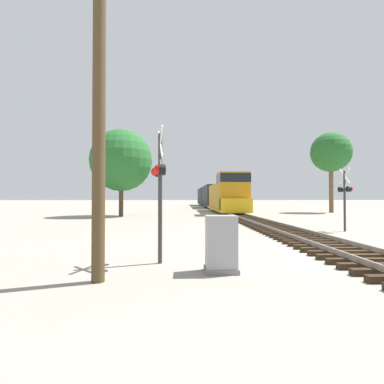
% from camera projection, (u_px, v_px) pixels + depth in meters
% --- Properties ---
extents(ground_plane, '(400.00, 400.00, 0.00)m').
position_uv_depth(ground_plane, '(344.00, 254.00, 9.80)').
color(ground_plane, gray).
extents(rail_track_bed, '(2.60, 160.00, 0.31)m').
position_uv_depth(rail_track_bed, '(344.00, 250.00, 9.81)').
color(rail_track_bed, black).
rests_on(rail_track_bed, ground).
extents(freight_train, '(3.13, 48.78, 4.46)m').
position_uv_depth(freight_train, '(213.00, 196.00, 53.12)').
color(freight_train, '#B77A14').
rests_on(freight_train, ground).
extents(crossing_signal_near, '(0.49, 1.01, 3.82)m').
position_uv_depth(crossing_signal_near, '(159.00, 180.00, 8.43)').
color(crossing_signal_near, '#333333').
rests_on(crossing_signal_near, ground).
extents(crossing_signal_far, '(0.40, 1.01, 3.46)m').
position_uv_depth(crossing_signal_far, '(345.00, 193.00, 16.31)').
color(crossing_signal_far, '#333333').
rests_on(crossing_signal_far, ground).
extents(relay_cabinet, '(0.83, 0.68, 1.40)m').
position_uv_depth(relay_cabinet, '(221.00, 244.00, 7.42)').
color(relay_cabinet, slate).
rests_on(relay_cabinet, ground).
extents(utility_pole, '(1.80, 0.29, 8.30)m').
position_uv_depth(utility_pole, '(99.00, 88.00, 6.63)').
color(utility_pole, '#4C3A23').
rests_on(utility_pole, ground).
extents(tree_far_right, '(6.10, 6.10, 8.57)m').
position_uv_depth(tree_far_right, '(121.00, 160.00, 29.53)').
color(tree_far_right, '#473521').
rests_on(tree_far_right, ground).
extents(tree_mid_background, '(4.85, 4.85, 9.85)m').
position_uv_depth(tree_mid_background, '(331.00, 153.00, 36.69)').
color(tree_mid_background, brown).
rests_on(tree_mid_background, ground).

